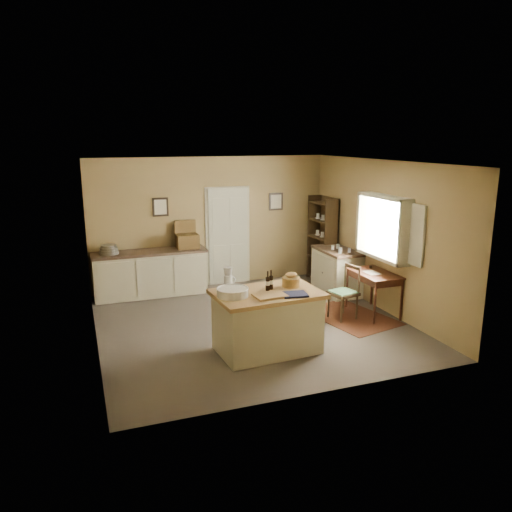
{
  "coord_description": "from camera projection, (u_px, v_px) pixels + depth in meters",
  "views": [
    {
      "loc": [
        -2.65,
        -7.5,
        3.09
      ],
      "look_at": [
        0.12,
        0.1,
        1.15
      ],
      "focal_mm": 35.0,
      "sensor_mm": 36.0,
      "label": 1
    }
  ],
  "objects": [
    {
      "name": "shelving_unit",
      "position": [
        324.0,
        240.0,
        10.78
      ],
      "size": [
        0.31,
        0.83,
        1.85
      ],
      "color": "black",
      "rests_on": "ground"
    },
    {
      "name": "sideboard",
      "position": [
        151.0,
        271.0,
        9.91
      ],
      "size": [
        2.23,
        0.63,
        1.18
      ],
      "color": "#B6B191",
      "rests_on": "ground"
    },
    {
      "name": "wall_right",
      "position": [
        382.0,
        236.0,
        8.98
      ],
      "size": [
        0.1,
        5.0,
        2.7
      ],
      "primitive_type": "cube",
      "color": "olive",
      "rests_on": "ground"
    },
    {
      "name": "right_cabinet",
      "position": [
        337.0,
        271.0,
        10.04
      ],
      "size": [
        0.63,
        1.13,
        0.99
      ],
      "color": "#B6B191",
      "rests_on": "ground"
    },
    {
      "name": "framed_prints",
      "position": [
        220.0,
        204.0,
        10.39
      ],
      "size": [
        2.82,
        0.02,
        0.38
      ],
      "color": "black",
      "rests_on": "ground"
    },
    {
      "name": "wall_front",
      "position": [
        322.0,
        289.0,
        5.86
      ],
      "size": [
        5.0,
        0.1,
        2.7
      ],
      "primitive_type": "cube",
      "color": "olive",
      "rests_on": "ground"
    },
    {
      "name": "ground",
      "position": [
        251.0,
        324.0,
        8.46
      ],
      "size": [
        5.0,
        5.0,
        0.0
      ],
      "primitive_type": "plane",
      "color": "brown",
      "rests_on": "ground"
    },
    {
      "name": "desk_chair",
      "position": [
        343.0,
        293.0,
        8.6
      ],
      "size": [
        0.5,
        0.5,
        0.92
      ],
      "primitive_type": null,
      "rotation": [
        0.0,
        0.0,
        0.2
      ],
      "color": "black",
      "rests_on": "ground"
    },
    {
      "name": "rug",
      "position": [
        350.0,
        317.0,
        8.78
      ],
      "size": [
        1.42,
        1.8,
        0.01
      ],
      "primitive_type": "cube",
      "rotation": [
        0.0,
        0.0,
        0.22
      ],
      "color": "#4A230E",
      "rests_on": "ground"
    },
    {
      "name": "window",
      "position": [
        385.0,
        227.0,
        8.72
      ],
      "size": [
        0.25,
        1.99,
        1.12
      ],
      "color": "#B6B191",
      "rests_on": "ground"
    },
    {
      "name": "work_island",
      "position": [
        267.0,
        320.0,
        7.29
      ],
      "size": [
        1.59,
        1.09,
        1.2
      ],
      "rotation": [
        0.0,
        0.0,
        0.07
      ],
      "color": "#B6B191",
      "rests_on": "ground"
    },
    {
      "name": "wall_left",
      "position": [
        91.0,
        259.0,
        7.31
      ],
      "size": [
        0.1,
        5.0,
        2.7
      ],
      "primitive_type": "cube",
      "color": "olive",
      "rests_on": "ground"
    },
    {
      "name": "door",
      "position": [
        228.0,
        235.0,
        10.59
      ],
      "size": [
        0.97,
        0.06,
        2.11
      ],
      "primitive_type": "cube",
      "color": "#B7B69B",
      "rests_on": "ground"
    },
    {
      "name": "wall_back",
      "position": [
        211.0,
        222.0,
        10.43
      ],
      "size": [
        5.0,
        0.1,
        2.7
      ],
      "primitive_type": "cube",
      "color": "olive",
      "rests_on": "ground"
    },
    {
      "name": "writing_desk",
      "position": [
        374.0,
        278.0,
        8.78
      ],
      "size": [
        0.61,
        1.0,
        0.82
      ],
      "color": "black",
      "rests_on": "ground"
    },
    {
      "name": "ceiling",
      "position": [
        251.0,
        162.0,
        7.83
      ],
      "size": [
        5.0,
        5.0,
        0.0
      ],
      "primitive_type": "plane",
      "color": "silver",
      "rests_on": "wall_back"
    }
  ]
}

